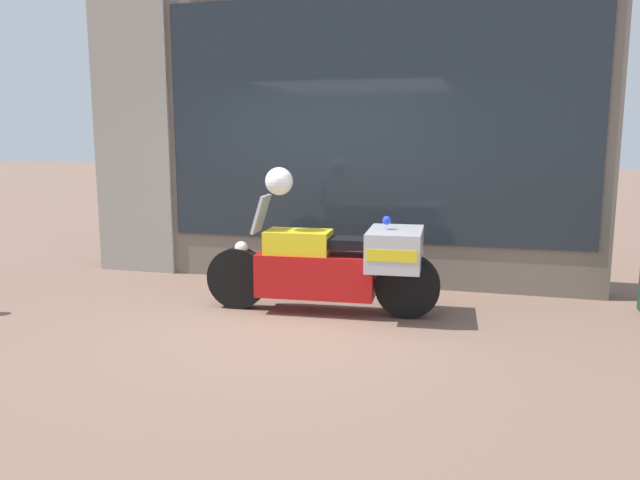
{
  "coord_description": "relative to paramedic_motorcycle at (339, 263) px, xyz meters",
  "views": [
    {
      "loc": [
        1.91,
        -5.52,
        1.83
      ],
      "look_at": [
        0.1,
        1.02,
        0.67
      ],
      "focal_mm": 35.0,
      "sensor_mm": 36.0,
      "label": 1
    }
  ],
  "objects": [
    {
      "name": "shop_building",
      "position": [
        -0.92,
        1.47,
        1.41
      ],
      "size": [
        6.43,
        0.55,
        3.86
      ],
      "color": "#6B6056",
      "rests_on": "ground"
    },
    {
      "name": "ground_plane",
      "position": [
        -0.44,
        -0.53,
        -0.53
      ],
      "size": [
        60.0,
        60.0,
        0.0
      ],
      "primitive_type": "plane",
      "color": "#7A5B4C"
    },
    {
      "name": "window_display",
      "position": [
        0.03,
        1.5,
        -0.03
      ],
      "size": [
        4.88,
        0.3,
        2.11
      ],
      "color": "slate",
      "rests_on": "ground"
    },
    {
      "name": "white_helmet",
      "position": [
        -0.62,
        -0.04,
        0.82
      ],
      "size": [
        0.28,
        0.28,
        0.28
      ],
      "primitive_type": "sphere",
      "color": "white",
      "rests_on": "paramedic_motorcycle"
    },
    {
      "name": "paramedic_motorcycle",
      "position": [
        0.0,
        0.0,
        0.0
      ],
      "size": [
        2.44,
        0.84,
        1.21
      ],
      "rotation": [
        0.0,
        0.0,
        3.21
      ],
      "color": "black",
      "rests_on": "ground"
    }
  ]
}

